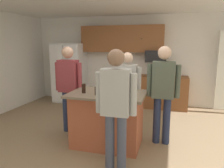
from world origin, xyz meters
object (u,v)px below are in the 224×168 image
object	(u,v)px
refrigerator	(70,73)
microwave_over_range	(156,56)
glass_stout_tall	(97,91)
glass_short_whisky	(84,88)
person_elder_center	(127,86)
glass_pilsner	(112,91)
kitchen_island	(107,118)
serving_tray	(112,91)
person_guest_by_door	(163,88)
person_guest_right	(69,84)
glass_dark_ale	(104,92)
person_host_foreground	(116,103)

from	to	relation	value
refrigerator	microwave_over_range	bearing A→B (deg)	2.60
refrigerator	microwave_over_range	xyz separation A→B (m)	(2.60, 0.12, 0.55)
microwave_over_range	glass_stout_tall	distance (m)	2.92
refrigerator	glass_short_whisky	xyz separation A→B (m)	(1.59, -2.59, 0.13)
person_elder_center	glass_pilsner	xyz separation A→B (m)	(-0.06, -0.96, 0.11)
kitchen_island	serving_tray	world-z (taller)	serving_tray
glass_short_whisky	glass_pilsner	bearing A→B (deg)	-6.79
person_guest_by_door	glass_stout_tall	xyz separation A→B (m)	(-1.05, -0.51, 0.00)
glass_pilsner	glass_short_whisky	distance (m)	0.52
glass_pilsner	glass_short_whisky	bearing A→B (deg)	173.21
refrigerator	person_elder_center	xyz separation A→B (m)	(2.17, -1.69, 0.03)
person_guest_by_door	glass_short_whisky	xyz separation A→B (m)	(-1.31, -0.43, 0.01)
person_guest_right	glass_dark_ale	bearing A→B (deg)	-9.58
person_guest_by_door	serving_tray	distance (m)	0.90
person_host_foreground	glass_stout_tall	world-z (taller)	person_host_foreground
refrigerator	glass_pilsner	xyz separation A→B (m)	(2.11, -2.65, 0.14)
refrigerator	person_host_foreground	bearing A→B (deg)	-54.13
glass_pilsner	person_guest_by_door	bearing A→B (deg)	31.58
glass_short_whisky	glass_stout_tall	xyz separation A→B (m)	(0.27, -0.08, -0.01)
person_guest_right	glass_dark_ale	size ratio (longest dim) A/B	14.03
glass_pilsner	glass_short_whisky	size ratio (longest dim) A/B	1.05
microwave_over_range	kitchen_island	xyz separation A→B (m)	(-0.62, -2.59, -0.97)
refrigerator	glass_dark_ale	bearing A→B (deg)	-53.25
serving_tray	microwave_over_range	bearing A→B (deg)	77.61
kitchen_island	serving_tray	distance (m)	0.50
glass_pilsner	kitchen_island	bearing A→B (deg)	125.64
glass_pilsner	glass_dark_ale	xyz separation A→B (m)	(-0.12, -0.01, -0.02)
person_guest_right	glass_dark_ale	world-z (taller)	person_guest_right
person_guest_right	glass_short_whisky	bearing A→B (deg)	-20.98
refrigerator	person_guest_by_door	bearing A→B (deg)	-36.69
person_elder_center	glass_short_whisky	world-z (taller)	person_elder_center
microwave_over_range	glass_pilsner	xyz separation A→B (m)	(-0.49, -2.77, -0.42)
glass_dark_ale	glass_short_whisky	bearing A→B (deg)	169.77
person_elder_center	glass_pilsner	bearing A→B (deg)	10.07
serving_tray	glass_short_whisky	bearing A→B (deg)	-158.72
person_host_foreground	glass_stout_tall	bearing A→B (deg)	15.89
person_guest_by_door	person_host_foreground	bearing A→B (deg)	42.99
person_elder_center	person_guest_by_door	xyz separation A→B (m)	(0.73, -0.48, 0.09)
microwave_over_range	person_host_foreground	distance (m)	3.38
person_host_foreground	serving_tray	bearing A→B (deg)	-5.53
glass_dark_ale	serving_tray	bearing A→B (deg)	77.47
person_host_foreground	glass_pilsner	bearing A→B (deg)	-3.89
person_elder_center	serving_tray	world-z (taller)	person_elder_center
person_host_foreground	refrigerator	bearing A→B (deg)	10.89
person_elder_center	microwave_over_range	bearing A→B (deg)	-179.74
refrigerator	person_host_foreground	world-z (taller)	refrigerator
person_guest_by_door	glass_dark_ale	world-z (taller)	person_guest_by_door
refrigerator	glass_short_whisky	bearing A→B (deg)	-58.45
person_guest_by_door	serving_tray	xyz separation A→B (m)	(-0.86, -0.25, -0.05)
person_guest_right	glass_stout_tall	world-z (taller)	person_guest_right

